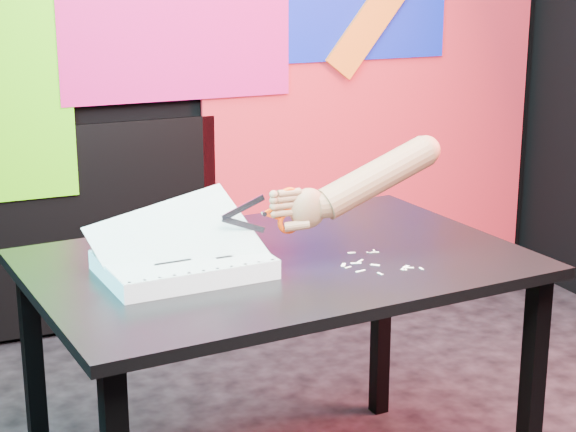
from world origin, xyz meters
name	(u,v)px	position (x,y,z in m)	size (l,w,h in m)	color
room	(423,22)	(0.00, 0.00, 1.35)	(3.01, 3.01, 2.71)	black
backdrop	(250,94)	(0.06, 1.46, 0.96)	(2.88, 0.05, 2.08)	red
work_table	(278,288)	(-0.44, -0.03, 0.67)	(1.35, 0.96, 0.75)	black
printout_stack	(183,263)	(-0.70, -0.05, 0.78)	(0.44, 0.32, 0.21)	white
scissors	(284,211)	(-0.42, -0.05, 0.88)	(0.22, 0.01, 0.13)	#A9AABE
hand_forearm	(365,182)	(-0.19, -0.04, 0.94)	(0.49, 0.10, 0.22)	#945F31
paper_clippings	(374,263)	(-0.22, -0.17, 0.75)	(0.19, 0.20, 0.00)	white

